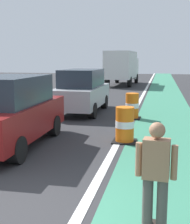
# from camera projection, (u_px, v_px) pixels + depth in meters

# --- Properties ---
(ground_plane) EXTENTS (100.00, 100.00, 0.00)m
(ground_plane) POSITION_uv_depth(u_px,v_px,m) (23.00, 215.00, 5.09)
(ground_plane) COLOR #2D2D30
(bike_lane_strip) EXTENTS (2.50, 80.00, 0.01)m
(bike_lane_strip) POSITION_uv_depth(u_px,v_px,m) (165.00, 108.00, 16.16)
(bike_lane_strip) COLOR #387F60
(bike_lane_strip) RESTS_ON ground
(lane_divider_stripe) EXTENTS (0.20, 80.00, 0.01)m
(lane_divider_stripe) POSITION_uv_depth(u_px,v_px,m) (136.00, 107.00, 16.47)
(lane_divider_stripe) COLOR silver
(lane_divider_stripe) RESTS_ON ground
(skateboarder_on_lane) EXTENTS (0.57, 0.82, 1.69)m
(skateboarder_on_lane) POSITION_uv_depth(u_px,v_px,m) (156.00, 177.00, 4.29)
(skateboarder_on_lane) COLOR black
(skateboarder_on_lane) RESTS_ON ground
(parked_suv_nearest) EXTENTS (2.00, 4.64, 2.04)m
(parked_suv_nearest) POSITION_uv_depth(u_px,v_px,m) (11.00, 111.00, 8.99)
(parked_suv_nearest) COLOR maroon
(parked_suv_nearest) RESTS_ON ground
(parked_suv_second) EXTENTS (1.93, 4.60, 2.04)m
(parked_suv_second) POSITION_uv_depth(u_px,v_px,m) (82.00, 91.00, 14.79)
(parked_suv_second) COLOR #9EA0A5
(parked_suv_second) RESTS_ON ground
(traffic_barrel_front) EXTENTS (0.73, 0.73, 1.09)m
(traffic_barrel_front) POSITION_uv_depth(u_px,v_px,m) (125.00, 125.00, 9.50)
(traffic_barrel_front) COLOR orange
(traffic_barrel_front) RESTS_ON ground
(traffic_barrel_mid) EXTENTS (0.73, 0.73, 1.09)m
(traffic_barrel_mid) POSITION_uv_depth(u_px,v_px,m) (132.00, 106.00, 13.31)
(traffic_barrel_mid) COLOR orange
(traffic_barrel_mid) RESTS_ON ground
(delivery_truck_down_block) EXTENTS (2.60, 7.68, 3.23)m
(delivery_truck_down_block) POSITION_uv_depth(u_px,v_px,m) (123.00, 66.00, 30.20)
(delivery_truck_down_block) COLOR silver
(delivery_truck_down_block) RESTS_ON ground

